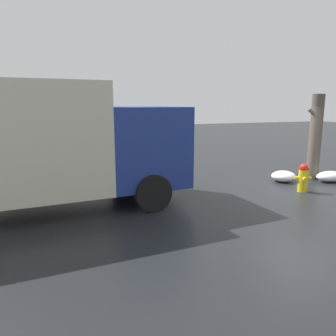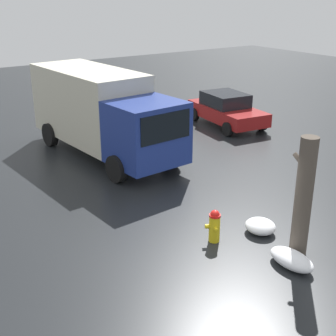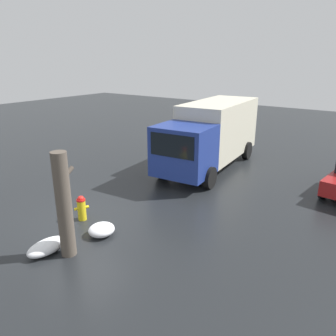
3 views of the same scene
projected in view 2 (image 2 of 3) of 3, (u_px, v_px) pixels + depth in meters
The scene contains 7 objects.
ground_plane at pixel (214, 241), 11.58m from camera, with size 60.00×60.00×0.00m, color black.
fire_hydrant at pixel (214, 225), 11.43m from camera, with size 0.46×0.38×0.84m.
tree_trunk at pixel (303, 197), 10.54m from camera, with size 0.61×0.40×2.87m.
delivery_truck at pixel (102, 111), 17.07m from camera, with size 7.37×2.99×3.06m.
parked_car at pixel (227, 109), 21.04m from camera, with size 4.24×2.37×1.45m.
snow_pile_by_hydrant at pixel (292, 259), 10.47m from camera, with size 1.14×0.63×0.35m.
snow_pile_curbside at pixel (260, 226), 11.92m from camera, with size 0.80×0.75×0.36m.
Camera 2 is at (-7.76, 6.64, 5.87)m, focal length 50.00 mm.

